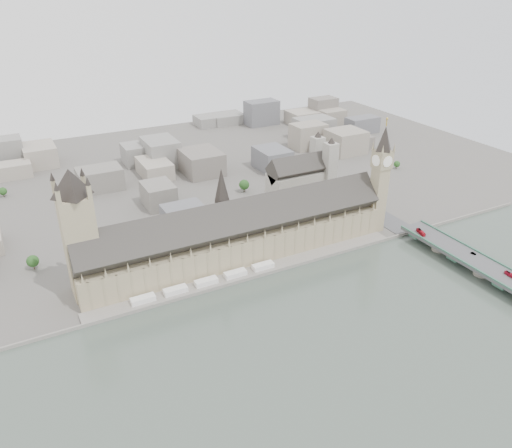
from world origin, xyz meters
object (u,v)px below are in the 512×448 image
victoria_tower (78,228)px  westminster_abbey (302,180)px  red_bus_north (421,232)px  palace_of_westminster (237,235)px  westminster_bridge (474,265)px  elizabeth_tower (381,172)px  red_bus_south (510,275)px  car_silver (473,253)px  car_approach (365,194)px

victoria_tower → westminster_abbey: victoria_tower is taller
westminster_abbey → red_bus_north: 136.36m
palace_of_westminster → red_bus_north: palace_of_westminster is taller
palace_of_westminster → westminster_bridge: palace_of_westminster is taller
elizabeth_tower → red_bus_north: elizabeth_tower is taller
westminster_abbey → red_bus_south: (54.08, -212.21, -13.43)m
elizabeth_tower → westminster_abbey: bearing=107.3°
red_bus_south → victoria_tower: bearing=158.2°
westminster_abbey → car_silver: bearing=-72.1°
westminster_abbey → car_silver: westminster_abbey is taller
westminster_bridge → red_bus_north: bearing=97.2°
victoria_tower → westminster_abbey: 244.79m
westminster_abbey → red_bus_north: bearing=-71.0°
westminster_abbey → red_bus_south: size_ratio=6.77×
elizabeth_tower → red_bus_north: bearing=-67.4°
westminster_bridge → elizabeth_tower: bearing=104.1°
westminster_bridge → car_silver: bearing=52.2°
victoria_tower → car_approach: 295.21m
westminster_bridge → car_approach: (5.89, 147.50, 5.88)m
westminster_abbey → red_bus_north: westminster_abbey is taller
elizabeth_tower → car_approach: bearing=60.1°
elizabeth_tower → car_approach: size_ratio=20.76×
palace_of_westminster → elizabeth_tower: elizabeth_tower is taller
red_bus_south → car_silver: bearing=90.9°
palace_of_westminster → victoria_tower: 126.41m
palace_of_westminster → westminster_abbey: 134.09m
palace_of_westminster → red_bus_north: 164.36m
westminster_abbey → car_silver: (56.58, -175.41, -14.10)m
westminster_bridge → car_approach: bearing=87.7°
westminster_abbey → red_bus_north: (44.28, -128.30, -13.16)m
victoria_tower → car_silver: bearing=-20.2°
westminster_abbey → car_approach: size_ratio=13.13×
palace_of_westminster → red_bus_north: bearing=-18.9°
westminster_abbey → red_bus_south: 219.40m
westminster_bridge → red_bus_south: size_ratio=32.37×
red_bus_south → car_approach: size_ratio=1.94×
victoria_tower → westminster_bridge: 309.91m
victoria_tower → red_bus_north: bearing=-12.1°
westminster_bridge → car_silver: car_silver is taller
westminster_abbey → red_bus_north: size_ratio=5.65×
palace_of_westminster → westminster_abbey: bearing=34.2°
westminster_bridge → red_bus_south: red_bus_south is taller
red_bus_south → westminster_bridge: bearing=100.5°
car_approach → victoria_tower: bearing=164.6°
palace_of_westminster → victoria_tower: size_ratio=2.65×
palace_of_westminster → westminster_bridge: 195.05m
palace_of_westminster → car_approach: palace_of_westminster is taller
victoria_tower → red_bus_north: 286.76m
elizabeth_tower → palace_of_westminster: bearing=175.2°
elizabeth_tower → victoria_tower: bearing=176.0°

